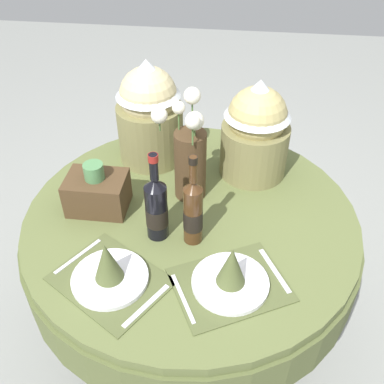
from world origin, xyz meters
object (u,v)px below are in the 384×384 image
at_px(place_setting_left, 109,271).
at_px(woven_basket_side_left, 98,191).
at_px(gift_tub_back_left, 149,109).
at_px(place_setting_right, 231,275).
at_px(gift_tub_back_right, 256,126).
at_px(dining_table, 191,241).
at_px(flower_vase, 189,155).
at_px(wine_bottle_left, 193,212).
at_px(wine_bottle_centre, 156,208).

xyz_separation_m(place_setting_left, woven_basket_side_left, (-0.13, 0.34, 0.03)).
relative_size(place_setting_left, gift_tub_back_left, 0.98).
xyz_separation_m(place_setting_right, gift_tub_back_right, (0.06, 0.60, 0.17)).
bearing_deg(woven_basket_side_left, dining_table, -0.54).
distance_m(flower_vase, wine_bottle_left, 0.25).
distance_m(gift_tub_back_right, woven_basket_side_left, 0.65).
height_order(dining_table, flower_vase, flower_vase).
xyz_separation_m(flower_vase, gift_tub_back_left, (-0.19, 0.23, 0.05)).
relative_size(place_setting_right, woven_basket_side_left, 1.96).
height_order(place_setting_left, gift_tub_back_left, gift_tub_back_left).
relative_size(place_setting_left, wine_bottle_centre, 1.27).
distance_m(wine_bottle_centre, woven_basket_side_left, 0.27).
bearing_deg(gift_tub_back_left, flower_vase, -50.22).
distance_m(dining_table, woven_basket_side_left, 0.40).
distance_m(wine_bottle_centre, gift_tub_back_left, 0.49).
height_order(dining_table, wine_bottle_left, wine_bottle_left).
height_order(flower_vase, gift_tub_back_right, flower_vase).
relative_size(place_setting_right, wine_bottle_centre, 1.26).
bearing_deg(woven_basket_side_left, place_setting_left, -68.98).
height_order(place_setting_right, wine_bottle_centre, wine_bottle_centre).
distance_m(flower_vase, woven_basket_side_left, 0.36).
bearing_deg(gift_tub_back_left, wine_bottle_centre, -76.73).
bearing_deg(wine_bottle_centre, wine_bottle_left, -4.19).
height_order(wine_bottle_centre, woven_basket_side_left, wine_bottle_centre).
xyz_separation_m(dining_table, wine_bottle_centre, (-0.10, -0.12, 0.26)).
height_order(wine_bottle_left, woven_basket_side_left, wine_bottle_left).
bearing_deg(woven_basket_side_left, wine_bottle_centre, -26.27).
bearing_deg(place_setting_left, place_setting_right, 4.33).
bearing_deg(gift_tub_back_right, wine_bottle_centre, -127.68).
bearing_deg(dining_table, gift_tub_back_left, 121.32).
bearing_deg(place_setting_left, dining_table, 57.87).
height_order(gift_tub_back_left, gift_tub_back_right, gift_tub_back_left).
bearing_deg(flower_vase, gift_tub_back_left, 129.78).
xyz_separation_m(place_setting_right, gift_tub_back_left, (-0.37, 0.65, 0.19)).
relative_size(place_setting_left, flower_vase, 1.02).
bearing_deg(place_setting_right, wine_bottle_centre, 143.51).
distance_m(place_setting_right, woven_basket_side_left, 0.59).
distance_m(dining_table, place_setting_right, 0.40).
height_order(place_setting_right, gift_tub_back_left, gift_tub_back_left).
xyz_separation_m(dining_table, gift_tub_back_left, (-0.21, 0.34, 0.37)).
distance_m(wine_bottle_left, gift_tub_back_right, 0.47).
relative_size(wine_bottle_left, wine_bottle_centre, 1.03).
bearing_deg(gift_tub_back_right, flower_vase, -143.39).
xyz_separation_m(place_setting_right, wine_bottle_left, (-0.14, 0.18, 0.08)).
bearing_deg(gift_tub_back_right, gift_tub_back_left, 173.17).
distance_m(flower_vase, gift_tub_back_left, 0.30).
distance_m(gift_tub_back_left, woven_basket_side_left, 0.40).
distance_m(dining_table, flower_vase, 0.34).
height_order(dining_table, place_setting_right, place_setting_right).
relative_size(gift_tub_back_left, gift_tub_back_right, 1.08).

